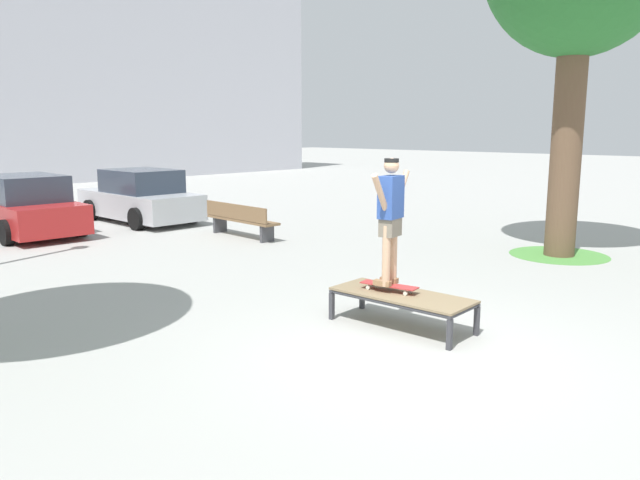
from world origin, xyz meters
TOP-DOWN VIEW (x-y plane):
  - ground_plane at (0.00, 0.00)m, footprint 120.00×120.00m
  - skate_box at (0.64, 0.63)m, footprint 0.84×1.93m
  - skateboard at (0.63, 0.84)m, footprint 0.34×0.82m
  - skater at (0.63, 0.84)m, footprint 1.00×0.33m
  - grass_patch_near_right at (6.81, 1.05)m, footprint 2.02×2.02m
  - car_red at (0.12, 11.87)m, footprint 2.03×4.26m
  - car_silver at (3.25, 11.69)m, footprint 1.94×4.21m
  - park_bench at (3.58, 7.62)m, footprint 0.55×2.42m

SIDE VIEW (x-z plane):
  - ground_plane at x=0.00m, z-range 0.00..0.00m
  - grass_patch_near_right at x=6.81m, z-range 0.00..0.01m
  - skate_box at x=0.64m, z-range 0.18..0.64m
  - park_bench at x=3.58m, z-range 0.03..0.86m
  - skateboard at x=0.63m, z-range 0.49..0.58m
  - car_red at x=0.12m, z-range -0.06..1.44m
  - car_silver at x=3.25m, z-range -0.06..1.44m
  - skater at x=0.63m, z-range 0.68..2.38m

